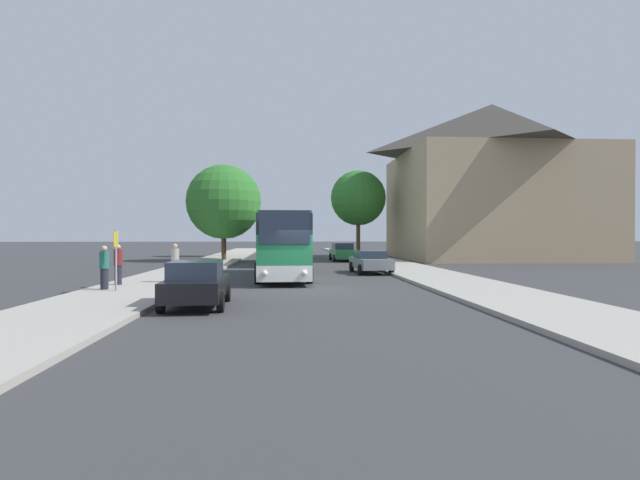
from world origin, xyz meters
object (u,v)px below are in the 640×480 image
object	(u,v)px
bus_middle	(280,241)
parked_car_right_far	(343,252)
parked_car_left_curb	(196,283)
pedestrian_waiting_near	(104,267)
tree_left_far	(224,202)
bus_front	(283,244)
pedestrian_walking_back	(175,263)
parked_car_right_near	(370,261)
tree_right_near	(358,198)
tree_left_near	(223,211)
bus_stop_sign	(116,253)
pedestrian_waiting_far	(118,264)

from	to	relation	value
bus_middle	parked_car_right_far	bearing A→B (deg)	35.21
parked_car_left_curb	pedestrian_waiting_near	xyz separation A→B (m)	(-4.31, 4.06, 0.26)
tree_left_far	bus_front	bearing A→B (deg)	-72.90
bus_front	pedestrian_walking_back	distance (m)	6.15
parked_car_right_near	tree_right_near	bearing A→B (deg)	-99.49
tree_left_near	bus_stop_sign	bearing A→B (deg)	-89.83
tree_left_far	pedestrian_waiting_near	bearing A→B (deg)	-94.13
bus_stop_sign	pedestrian_walking_back	distance (m)	3.78
parked_car_right_near	pedestrian_walking_back	distance (m)	12.02
tree_left_near	pedestrian_waiting_near	bearing A→B (deg)	-90.93
tree_left_near	bus_middle	bearing A→B (deg)	-65.21
pedestrian_waiting_far	parked_car_right_near	bearing A→B (deg)	144.21
bus_middle	pedestrian_walking_back	distance (m)	17.13
pedestrian_waiting_far	pedestrian_walking_back	xyz separation A→B (m)	(2.19, 1.03, 0.01)
parked_car_right_far	bus_stop_sign	bearing A→B (deg)	62.77
pedestrian_walking_back	bus_middle	bearing A→B (deg)	61.14
parked_car_right_near	pedestrian_waiting_far	size ratio (longest dim) A/B	2.55
bus_front	tree_right_near	distance (m)	24.41
bus_stop_sign	tree_left_far	distance (m)	24.51
parked_car_right_near	pedestrian_walking_back	bearing A→B (deg)	29.62
parked_car_left_curb	pedestrian_waiting_far	xyz separation A→B (m)	(-4.39, 5.93, 0.27)
bus_front	parked_car_right_near	size ratio (longest dim) A/B	2.46
parked_car_left_curb	pedestrian_waiting_far	world-z (taller)	pedestrian_waiting_far
tree_left_far	pedestrian_waiting_far	bearing A→B (deg)	-94.70
tree_left_near	tree_left_far	xyz separation A→B (m)	(1.18, -8.95, 0.32)
parked_car_right_near	bus_stop_sign	distance (m)	15.30
tree_left_near	tree_left_far	size ratio (longest dim) A/B	0.85
parked_car_left_curb	tree_right_near	distance (m)	35.40
parked_car_left_curb	pedestrian_waiting_far	size ratio (longest dim) A/B	2.29
pedestrian_walking_back	tree_right_near	world-z (taller)	tree_right_near
parked_car_left_curb	parked_car_right_near	xyz separation A→B (m)	(7.88, 13.51, -0.04)
pedestrian_waiting_near	tree_right_near	bearing A→B (deg)	36.25
bus_middle	tree_right_near	size ratio (longest dim) A/B	1.28
pedestrian_waiting_far	tree_left_far	bearing A→B (deg)	-162.20
parked_car_right_near	pedestrian_waiting_near	size ratio (longest dim) A/B	2.58
tree_left_near	tree_right_near	world-z (taller)	tree_right_near
bus_front	parked_car_right_far	world-z (taller)	bus_front
bus_stop_sign	bus_middle	bearing A→B (deg)	73.19
bus_middle	parked_car_left_curb	world-z (taller)	bus_middle
pedestrian_waiting_far	tree_right_near	xyz separation A→B (m)	(14.42, 27.61, 4.96)
tree_left_far	tree_right_near	bearing A→B (deg)	24.62
pedestrian_waiting_far	bus_middle	bearing A→B (deg)	-178.51
tree_left_near	pedestrian_waiting_far	bearing A→B (deg)	-91.15
tree_left_near	tree_left_far	bearing A→B (deg)	-82.48
bus_front	parked_car_left_curb	distance (m)	11.02
bus_front	tree_left_far	distance (m)	18.22
tree_left_far	pedestrian_walking_back	bearing A→B (deg)	-88.91
pedestrian_waiting_far	pedestrian_walking_back	bearing A→B (deg)	137.77
bus_middle	pedestrian_walking_back	size ratio (longest dim) A/B	6.30
parked_car_left_curb	tree_right_near	world-z (taller)	tree_right_near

